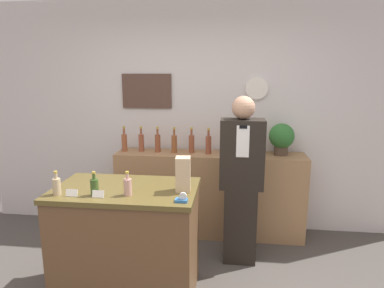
% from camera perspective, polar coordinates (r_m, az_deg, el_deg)
% --- Properties ---
extents(back_wall, '(5.20, 0.09, 2.70)m').
position_cam_1_polar(back_wall, '(4.10, 0.08, 4.48)').
color(back_wall, silver).
rests_on(back_wall, ground_plane).
extents(back_shelf, '(2.16, 0.39, 0.97)m').
position_cam_1_polar(back_shelf, '(4.04, 2.92, -8.33)').
color(back_shelf, '#9E754C').
rests_on(back_shelf, ground_plane).
extents(display_counter, '(1.17, 0.71, 0.96)m').
position_cam_1_polar(display_counter, '(3.06, -10.70, -15.70)').
color(display_counter, brown).
rests_on(display_counter, ground_plane).
extents(shopkeeper, '(0.42, 0.26, 1.67)m').
position_cam_1_polar(shopkeeper, '(3.41, 8.19, -6.23)').
color(shopkeeper, black).
rests_on(shopkeeper, ground_plane).
extents(potted_plant, '(0.28, 0.28, 0.36)m').
position_cam_1_polar(potted_plant, '(3.92, 14.70, 1.09)').
color(potted_plant, '#4C3D2D').
rests_on(potted_plant, back_shelf).
extents(paper_bag, '(0.12, 0.12, 0.28)m').
position_cam_1_polar(paper_bag, '(2.70, -1.50, -5.06)').
color(paper_bag, tan).
rests_on(paper_bag, display_counter).
extents(tape_dispenser, '(0.09, 0.06, 0.07)m').
position_cam_1_polar(tape_dispenser, '(2.52, -1.70, -9.13)').
color(tape_dispenser, '#2D66A8').
rests_on(tape_dispenser, display_counter).
extents(price_card_left, '(0.09, 0.02, 0.06)m').
position_cam_1_polar(price_card_left, '(2.78, -19.41, -7.68)').
color(price_card_left, white).
rests_on(price_card_left, display_counter).
extents(price_card_right, '(0.09, 0.02, 0.06)m').
position_cam_1_polar(price_card_right, '(2.70, -15.38, -8.03)').
color(price_card_right, white).
rests_on(price_card_right, display_counter).
extents(counter_bottle_0, '(0.06, 0.06, 0.19)m').
position_cam_1_polar(counter_bottle_0, '(2.84, -21.63, -6.51)').
color(counter_bottle_0, tan).
rests_on(counter_bottle_0, display_counter).
extents(counter_bottle_1, '(0.06, 0.06, 0.19)m').
position_cam_1_polar(counter_bottle_1, '(2.73, -15.95, -6.83)').
color(counter_bottle_1, '#365221').
rests_on(counter_bottle_1, display_counter).
extents(counter_bottle_2, '(0.06, 0.06, 0.19)m').
position_cam_1_polar(counter_bottle_2, '(2.68, -10.67, -6.95)').
color(counter_bottle_2, tan).
rests_on(counter_bottle_2, display_counter).
extents(shelf_bottle_0, '(0.06, 0.06, 0.30)m').
position_cam_1_polar(shelf_bottle_0, '(4.05, -11.20, 0.33)').
color(shelf_bottle_0, brown).
rests_on(shelf_bottle_0, back_shelf).
extents(shelf_bottle_1, '(0.06, 0.06, 0.30)m').
position_cam_1_polar(shelf_bottle_1, '(4.02, -8.45, 0.32)').
color(shelf_bottle_1, brown).
rests_on(shelf_bottle_1, back_shelf).
extents(shelf_bottle_2, '(0.06, 0.06, 0.30)m').
position_cam_1_polar(shelf_bottle_2, '(3.96, -5.73, 0.24)').
color(shelf_bottle_2, brown).
rests_on(shelf_bottle_2, back_shelf).
extents(shelf_bottle_3, '(0.06, 0.06, 0.30)m').
position_cam_1_polar(shelf_bottle_3, '(3.91, -2.98, 0.13)').
color(shelf_bottle_3, brown).
rests_on(shelf_bottle_3, back_shelf).
extents(shelf_bottle_4, '(0.06, 0.06, 0.30)m').
position_cam_1_polar(shelf_bottle_4, '(3.91, -0.08, 0.13)').
color(shelf_bottle_4, brown).
rests_on(shelf_bottle_4, back_shelf).
extents(shelf_bottle_5, '(0.06, 0.06, 0.30)m').
position_cam_1_polar(shelf_bottle_5, '(3.86, 2.76, -0.04)').
color(shelf_bottle_5, brown).
rests_on(shelf_bottle_5, back_shelf).
extents(shelf_bottle_6, '(0.06, 0.06, 0.30)m').
position_cam_1_polar(shelf_bottle_6, '(3.86, 5.67, -0.10)').
color(shelf_bottle_6, brown).
rests_on(shelf_bottle_6, back_shelf).
extents(shelf_bottle_7, '(0.06, 0.06, 0.30)m').
position_cam_1_polar(shelf_bottle_7, '(3.88, 8.57, -0.08)').
color(shelf_bottle_7, brown).
rests_on(shelf_bottle_7, back_shelf).
extents(shelf_bottle_8, '(0.06, 0.06, 0.30)m').
position_cam_1_polar(shelf_bottle_8, '(3.89, 11.46, -0.17)').
color(shelf_bottle_8, brown).
rests_on(shelf_bottle_8, back_shelf).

